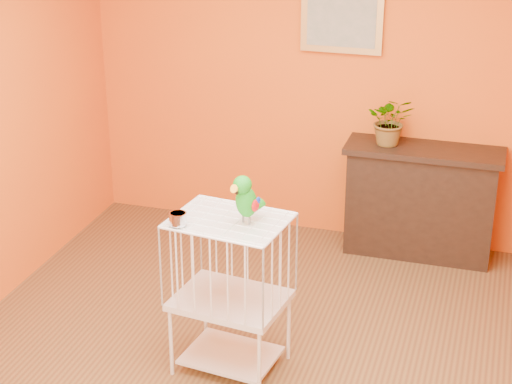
% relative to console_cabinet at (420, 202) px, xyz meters
% --- Properties ---
extents(room_shell, '(4.50, 4.50, 4.50)m').
position_rel_console_cabinet_xyz_m(room_shell, '(-0.70, -2.04, 1.15)').
color(room_shell, '#C84E12').
rests_on(room_shell, ground).
extents(console_cabinet, '(1.17, 0.42, 0.87)m').
position_rel_console_cabinet_xyz_m(console_cabinet, '(0.00, 0.00, 0.00)').
color(console_cabinet, black).
rests_on(console_cabinet, ground).
extents(potted_plant, '(0.40, 0.43, 0.29)m').
position_rel_console_cabinet_xyz_m(potted_plant, '(-0.26, 0.01, 0.58)').
color(potted_plant, '#26722D').
rests_on(potted_plant, console_cabinet).
extents(framed_picture, '(0.62, 0.04, 0.50)m').
position_rel_console_cabinet_xyz_m(framed_picture, '(-0.70, 0.17, 1.31)').
color(framed_picture, '#B68541').
rests_on(framed_picture, room_shell).
extents(birdcage, '(0.70, 0.57, 0.99)m').
position_rel_console_cabinet_xyz_m(birdcage, '(-0.90, -1.89, 0.08)').
color(birdcage, silver).
rests_on(birdcage, ground).
extents(feed_cup, '(0.10, 0.10, 0.07)m').
position_rel_console_cabinet_xyz_m(feed_cup, '(-1.15, -2.04, 0.60)').
color(feed_cup, silver).
rests_on(feed_cup, birdcage).
extents(parrot, '(0.17, 0.27, 0.30)m').
position_rel_console_cabinet_xyz_m(parrot, '(-0.79, -1.90, 0.71)').
color(parrot, '#59544C').
rests_on(parrot, birdcage).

